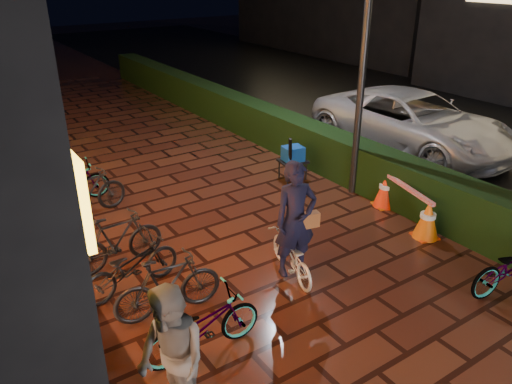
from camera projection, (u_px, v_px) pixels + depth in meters
ground at (376, 330)px, 6.85m from camera, size 80.00×80.00×0.00m
asphalt_road at (463, 129)px, 15.18m from camera, size 11.00×60.00×0.01m
hedge at (253, 119)px, 14.34m from camera, size 0.70×20.00×1.00m
bystander_person at (172, 359)px, 5.15m from camera, size 0.73×0.90×1.72m
van at (412, 122)px, 13.15m from camera, size 2.85×5.67×1.54m
lamp_post_hedge at (364, 52)px, 9.73m from camera, size 0.52×0.20×5.47m
lamp_post_sf at (32, 44)px, 10.04m from camera, size 0.54×0.20×5.64m
cyclist at (294, 237)px, 7.72m from camera, size 0.78×1.45×1.98m
traffic_barrier at (405, 203)px, 9.62m from camera, size 0.84×1.82×0.74m
cart_assembly at (293, 156)px, 11.39m from camera, size 0.70×0.63×1.14m
parked_bikes_storefront at (122, 241)px, 8.17m from camera, size 1.91×6.18×0.94m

